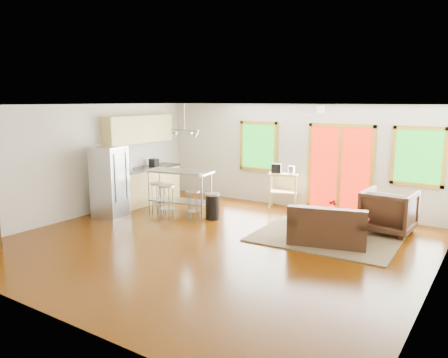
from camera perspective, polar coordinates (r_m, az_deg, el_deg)
The scene contains 27 objects.
floor at distance 8.42m, azimuth -1.14°, elevation -8.44°, with size 7.50×7.00×0.02m, color #3B1900.
ceiling at distance 7.98m, azimuth -1.20°, elevation 9.69°, with size 7.50×7.00×0.02m, color silver.
back_wall at distance 11.13m, azimuth 9.15°, elevation 2.96°, with size 7.50×0.02×2.60m, color beige.
left_wall at distance 10.66m, azimuth -18.06°, elevation 2.26°, with size 0.02×7.00×2.60m, color beige.
right_wall at distance 6.75m, azimuth 26.15°, elevation -2.66°, with size 0.02×7.00×2.60m, color beige.
front_wall at distance 5.64m, azimuth -21.93°, elevation -4.74°, with size 7.50×0.02×2.60m, color beige.
window_left at distance 11.51m, azimuth 4.52°, elevation 4.29°, with size 1.10×0.05×1.30m.
french_doors at distance 10.68m, azimuth 14.88°, elevation 1.35°, with size 1.60×0.05×2.10m.
window_right at distance 10.23m, azimuth 24.04°, elevation 2.69°, with size 1.10×0.05×1.30m.
rug at distance 8.95m, azimuth 13.13°, elevation -7.42°, with size 2.72×2.09×0.03m, color #455E3C.
loveseat at distance 8.50m, azimuth 13.35°, elevation -6.34°, with size 1.59×1.15×0.76m.
coffee_table at distance 9.18m, azimuth 13.98°, elevation -4.81°, with size 1.05×0.68×0.40m.
armchair at distance 9.51m, azimuth 20.73°, elevation -3.74°, with size 0.97×0.90×0.99m, color black.
ottoman at distance 9.81m, azimuth 10.81°, elevation -4.76°, with size 0.54×0.54×0.36m, color black.
vase at distance 9.04m, azimuth 13.98°, elevation -3.95°, with size 0.22×0.22×0.32m.
book at distance 8.84m, azimuth 17.18°, elevation -4.29°, with size 0.20×0.03×0.27m, color maroon.
cabinets at distance 11.65m, azimuth -10.59°, elevation 1.38°, with size 0.64×2.24×2.30m.
refrigerator at distance 10.46m, azimuth -14.69°, elevation -0.37°, with size 0.74×0.72×1.64m.
island at distance 10.64m, azimuth -5.82°, elevation -0.58°, with size 1.68×0.89×1.02m.
cup at distance 9.96m, azimuth -3.24°, elevation 0.56°, with size 0.13×0.10×0.13m, color silver.
bar_stool_a at distance 10.60m, azimuth -8.66°, elevation -1.50°, with size 0.41×0.41×0.74m.
bar_stool_b at distance 10.04m, azimuth -7.48°, elevation -1.90°, with size 0.46×0.46×0.79m.
bar_stool_c at distance 9.91m, azimuth -4.06°, elevation -2.53°, with size 0.41×0.41×0.67m.
trash_can at distance 9.98m, azimuth -1.50°, elevation -3.55°, with size 0.36×0.36×0.61m.
kitchen_cart at distance 11.03m, azimuth 7.69°, elevation 0.13°, with size 0.85×0.68×1.13m.
ceiling_flush at distance 7.74m, azimuth 11.31°, elevation 8.89°, with size 0.35×0.35×0.12m, color white.
pendant_light at distance 10.34m, azimuth -5.16°, elevation 5.83°, with size 0.80×0.18×0.79m.
Camera 1 is at (4.53, -6.57, 2.68)m, focal length 35.00 mm.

